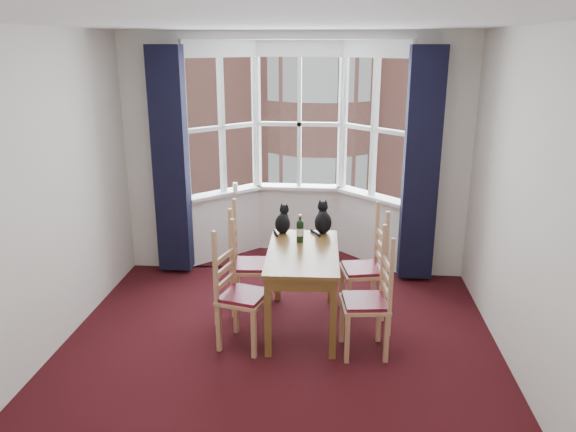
# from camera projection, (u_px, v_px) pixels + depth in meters

# --- Properties ---
(floor) EXTENTS (4.50, 4.50, 0.00)m
(floor) POSITION_uv_depth(u_px,v_px,m) (274.00, 370.00, 4.77)
(floor) COLOR black
(floor) RESTS_ON ground
(ceiling) EXTENTS (4.50, 4.50, 0.00)m
(ceiling) POSITION_uv_depth(u_px,v_px,m) (272.00, 22.00, 3.94)
(ceiling) COLOR white
(ceiling) RESTS_ON floor
(wall_left) EXTENTS (0.00, 4.50, 4.50)m
(wall_left) POSITION_uv_depth(u_px,v_px,m) (27.00, 206.00, 4.52)
(wall_left) COLOR silver
(wall_left) RESTS_ON floor
(wall_right) EXTENTS (0.00, 4.50, 4.50)m
(wall_right) POSITION_uv_depth(u_px,v_px,m) (539.00, 219.00, 4.19)
(wall_right) COLOR silver
(wall_right) RESTS_ON floor
(wall_near) EXTENTS (4.00, 0.00, 4.00)m
(wall_near) POSITION_uv_depth(u_px,v_px,m) (210.00, 376.00, 2.21)
(wall_near) COLOR silver
(wall_near) RESTS_ON floor
(wall_back_pier_left) EXTENTS (0.70, 0.12, 2.80)m
(wall_back_pier_left) POSITION_uv_depth(u_px,v_px,m) (156.00, 154.00, 6.63)
(wall_back_pier_left) COLOR silver
(wall_back_pier_left) RESTS_ON floor
(wall_back_pier_right) EXTENTS (0.70, 0.12, 2.80)m
(wall_back_pier_right) POSITION_uv_depth(u_px,v_px,m) (440.00, 159.00, 6.36)
(wall_back_pier_right) COLOR silver
(wall_back_pier_right) RESTS_ON floor
(bay_window) EXTENTS (2.76, 0.94, 2.80)m
(bay_window) POSITION_uv_depth(u_px,v_px,m) (298.00, 149.00, 6.98)
(bay_window) COLOR white
(bay_window) RESTS_ON floor
(curtain_left) EXTENTS (0.38, 0.22, 2.60)m
(curtain_left) POSITION_uv_depth(u_px,v_px,m) (171.00, 162.00, 6.46)
(curtain_left) COLOR black
(curtain_left) RESTS_ON floor
(curtain_right) EXTENTS (0.38, 0.22, 2.60)m
(curtain_right) POSITION_uv_depth(u_px,v_px,m) (421.00, 166.00, 6.22)
(curtain_right) COLOR black
(curtain_right) RESTS_ON floor
(dining_table) EXTENTS (0.70, 1.26, 0.79)m
(dining_table) POSITION_uv_depth(u_px,v_px,m) (303.00, 262.00, 5.32)
(dining_table) COLOR brown
(dining_table) RESTS_ON floor
(chair_left_near) EXTENTS (0.49, 0.51, 0.92)m
(chair_left_near) POSITION_uv_depth(u_px,v_px,m) (235.00, 296.00, 5.07)
(chair_left_near) COLOR tan
(chair_left_near) RESTS_ON floor
(chair_left_far) EXTENTS (0.42, 0.44, 0.92)m
(chair_left_far) POSITION_uv_depth(u_px,v_px,m) (243.00, 266.00, 5.74)
(chair_left_far) COLOR tan
(chair_left_far) RESTS_ON floor
(chair_right_near) EXTENTS (0.45, 0.46, 0.92)m
(chair_right_near) POSITION_uv_depth(u_px,v_px,m) (375.00, 303.00, 4.92)
(chair_right_near) COLOR tan
(chair_right_near) RESTS_ON floor
(chair_right_far) EXTENTS (0.47, 0.49, 0.92)m
(chair_right_far) POSITION_uv_depth(u_px,v_px,m) (371.00, 270.00, 5.65)
(chair_right_far) COLOR tan
(chair_right_far) RESTS_ON floor
(cat_left) EXTENTS (0.19, 0.24, 0.30)m
(cat_left) POSITION_uv_depth(u_px,v_px,m) (283.00, 222.00, 5.76)
(cat_left) COLOR black
(cat_left) RESTS_ON dining_table
(cat_right) EXTENTS (0.19, 0.26, 0.34)m
(cat_right) POSITION_uv_depth(u_px,v_px,m) (323.00, 220.00, 5.76)
(cat_right) COLOR black
(cat_right) RESTS_ON dining_table
(wine_bottle) EXTENTS (0.07, 0.07, 0.28)m
(wine_bottle) POSITION_uv_depth(u_px,v_px,m) (300.00, 230.00, 5.49)
(wine_bottle) COLOR black
(wine_bottle) RESTS_ON dining_table
(candle_tall) EXTENTS (0.06, 0.06, 0.12)m
(candle_tall) POSITION_uv_depth(u_px,v_px,m) (235.00, 187.00, 7.03)
(candle_tall) COLOR white
(candle_tall) RESTS_ON bay_window
(street) EXTENTS (80.00, 80.00, 0.00)m
(street) POSITION_uv_depth(u_px,v_px,m) (328.00, 180.00, 37.24)
(street) COLOR #333335
(street) RESTS_ON ground
(tenement_building) EXTENTS (18.40, 7.80, 15.20)m
(tenement_building) POSITION_uv_depth(u_px,v_px,m) (323.00, 79.00, 17.64)
(tenement_building) COLOR #9B5E50
(tenement_building) RESTS_ON street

